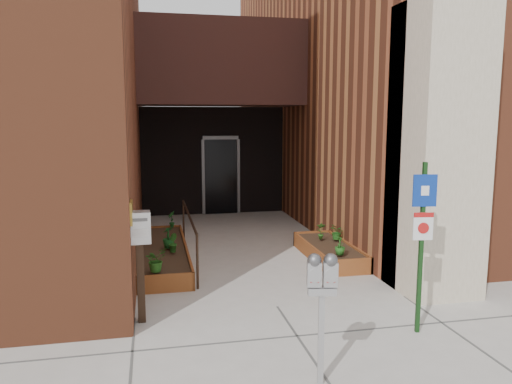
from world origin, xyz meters
TOP-DOWN VIEW (x-y plane):
  - ground at (0.00, 0.00)m, footprint 80.00×80.00m
  - architecture at (-0.18, 6.89)m, footprint 20.00×14.60m
  - planter_left at (-1.55, 2.70)m, footprint 0.90×3.60m
  - planter_right at (1.60, 2.20)m, footprint 0.80×2.20m
  - handrail at (-1.05, 2.65)m, footprint 0.04×3.34m
  - parking_meter at (-0.09, -2.11)m, footprint 0.32×0.17m
  - sign_post at (1.53, -1.20)m, footprint 0.30×0.09m
  - payment_dropbox at (-1.90, -0.14)m, footprint 0.31×0.24m
  - shrub_left_a at (-1.69, 1.10)m, footprint 0.48×0.48m
  - shrub_left_b at (-1.38, 2.21)m, footprint 0.21×0.21m
  - shrub_left_c at (-1.44, 2.54)m, footprint 0.32×0.32m
  - shrub_left_d at (-1.31, 4.30)m, footprint 0.24×0.24m
  - shrub_right_a at (1.50, 1.42)m, footprint 0.19×0.19m
  - shrub_right_b at (1.55, 2.57)m, footprint 0.22×0.22m
  - shrub_right_c at (1.85, 2.46)m, footprint 0.30×0.30m

SIDE VIEW (x-z plane):
  - ground at x=0.00m, z-range 0.00..0.00m
  - planter_left at x=-1.55m, z-range -0.02..0.28m
  - planter_right at x=1.60m, z-range -0.02..0.28m
  - shrub_right_c at x=1.85m, z-range 0.30..0.61m
  - shrub_right_a at x=1.50m, z-range 0.30..0.63m
  - shrub_left_b at x=-1.38m, z-range 0.30..0.64m
  - shrub_right_b at x=1.55m, z-range 0.30..0.64m
  - shrub_left_d at x=-1.31m, z-range 0.30..0.66m
  - shrub_left_a at x=-1.69m, z-range 0.30..0.68m
  - shrub_left_c at x=-1.44m, z-range 0.30..0.70m
  - handrail at x=-1.05m, z-range 0.30..1.20m
  - parking_meter at x=-0.09m, z-range 0.38..1.75m
  - payment_dropbox at x=-1.90m, z-range 0.33..1.83m
  - sign_post at x=1.53m, z-range 0.25..2.42m
  - architecture at x=-0.18m, z-range -0.02..9.98m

